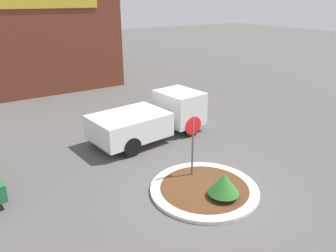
{
  "coord_description": "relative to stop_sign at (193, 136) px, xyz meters",
  "views": [
    {
      "loc": [
        -6.56,
        -7.69,
        6.42
      ],
      "look_at": [
        0.46,
        3.07,
        1.37
      ],
      "focal_mm": 35.0,
      "sensor_mm": 36.0,
      "label": 1
    }
  ],
  "objects": [
    {
      "name": "ground_plane",
      "position": [
        -0.19,
        -0.99,
        -1.72
      ],
      "size": [
        120.0,
        120.0,
        0.0
      ],
      "primitive_type": "plane",
      "color": "#514F4C"
    },
    {
      "name": "island_shrub",
      "position": [
        -0.02,
        -1.78,
        -1.08
      ],
      "size": [
        1.07,
        1.07,
        0.87
      ],
      "color": "brown",
      "rests_on": "traffic_island"
    },
    {
      "name": "traffic_island",
      "position": [
        -0.19,
        -0.99,
        -1.66
      ],
      "size": [
        3.86,
        3.86,
        0.13
      ],
      "color": "silver",
      "rests_on": "ground_plane"
    },
    {
      "name": "stop_sign",
      "position": [
        0.0,
        0.0,
        0.0
      ],
      "size": [
        0.69,
        0.07,
        2.49
      ],
      "color": "#4C4C51",
      "rests_on": "ground_plane"
    },
    {
      "name": "utility_truck",
      "position": [
        0.73,
        4.19,
        -0.7
      ],
      "size": [
        5.88,
        2.95,
        2.0
      ],
      "rotation": [
        0.0,
        0.0,
        0.11
      ],
      "color": "white",
      "rests_on": "ground_plane"
    },
    {
      "name": "storefront_building",
      "position": [
        -1.84,
        17.32,
        1.8
      ],
      "size": [
        11.94,
        6.07,
        7.03
      ],
      "color": "brown",
      "rests_on": "ground_plane"
    }
  ]
}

